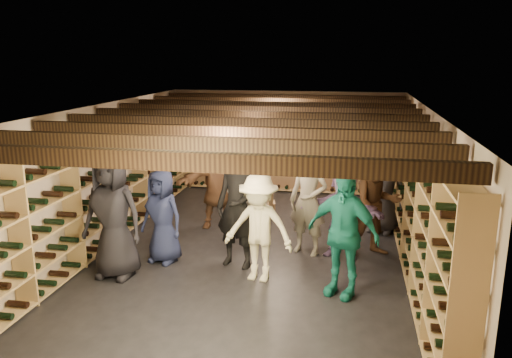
{
  "coord_description": "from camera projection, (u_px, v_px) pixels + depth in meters",
  "views": [
    {
      "loc": [
        1.52,
        -7.85,
        3.22
      ],
      "look_at": [
        -0.0,
        0.2,
        1.18
      ],
      "focal_mm": 35.0,
      "sensor_mm": 36.0,
      "label": 1
    }
  ],
  "objects": [
    {
      "name": "ground",
      "position": [
        254.0,
        249.0,
        8.54
      ],
      "size": [
        8.0,
        8.0,
        0.0
      ],
      "primitive_type": "plane",
      "color": "black",
      "rests_on": "ground"
    },
    {
      "name": "person_11",
      "position": [
        343.0,
        213.0,
        8.06
      ],
      "size": [
        1.45,
        0.77,
        1.49
      ],
      "primitive_type": "imported",
      "rotation": [
        0.0,
        0.0,
        -0.25
      ],
      "color": "#846497",
      "rests_on": "ground"
    },
    {
      "name": "person_7",
      "position": [
        308.0,
        201.0,
        8.16
      ],
      "size": [
        0.76,
        0.62,
        1.79
      ],
      "primitive_type": "imported",
      "rotation": [
        0.0,
        0.0,
        -0.34
      ],
      "color": "gray",
      "rests_on": "ground"
    },
    {
      "name": "person_9",
      "position": [
        244.0,
        190.0,
        9.31
      ],
      "size": [
        1.14,
        0.87,
        1.56
      ],
      "primitive_type": "imported",
      "rotation": [
        0.0,
        0.0,
        -0.32
      ],
      "color": "#B1AEA3",
      "rests_on": "ground"
    },
    {
      "name": "person_3",
      "position": [
        259.0,
        228.0,
        7.19
      ],
      "size": [
        1.11,
        0.75,
        1.6
      ],
      "primitive_type": "imported",
      "rotation": [
        0.0,
        0.0,
        -0.16
      ],
      "color": "beige",
      "rests_on": "ground"
    },
    {
      "name": "wine_rack_left",
      "position": [
        110.0,
        181.0,
        8.75
      ],
      "size": [
        0.32,
        7.5,
        2.15
      ],
      "color": "tan",
      "rests_on": "ground"
    },
    {
      "name": "person_12",
      "position": [
        383.0,
        188.0,
        9.18
      ],
      "size": [
        0.97,
        0.81,
        1.69
      ],
      "primitive_type": "imported",
      "rotation": [
        0.0,
        0.0,
        -0.38
      ],
      "color": "#2E2E33",
      "rests_on": "ground"
    },
    {
      "name": "person_6",
      "position": [
        162.0,
        216.0,
        7.86
      ],
      "size": [
        0.84,
        0.67,
        1.5
      ],
      "primitive_type": "imported",
      "rotation": [
        0.0,
        0.0,
        -0.29
      ],
      "color": "#1C2345",
      "rests_on": "ground"
    },
    {
      "name": "ceiling",
      "position": [
        254.0,
        108.0,
        7.96
      ],
      "size": [
        5.5,
        8.0,
        0.01
      ],
      "primitive_type": "cube",
      "color": "beige",
      "rests_on": "walls"
    },
    {
      "name": "person_5",
      "position": [
        218.0,
        183.0,
        9.48
      ],
      "size": [
        1.68,
        1.05,
        1.72
      ],
      "primitive_type": "imported",
      "rotation": [
        0.0,
        0.0,
        0.37
      ],
      "color": "brown",
      "rests_on": "ground"
    },
    {
      "name": "crate_stack_right",
      "position": [
        256.0,
        207.0,
        9.74
      ],
      "size": [
        0.56,
        0.44,
        0.68
      ],
      "rotation": [
        0.0,
        0.0,
        0.23
      ],
      "color": "tan",
      "rests_on": "ground"
    },
    {
      "name": "person_1",
      "position": [
        237.0,
        208.0,
        7.65
      ],
      "size": [
        0.78,
        0.6,
        1.9
      ],
      "primitive_type": "imported",
      "rotation": [
        0.0,
        0.0,
        -0.23
      ],
      "color": "black",
      "rests_on": "ground"
    },
    {
      "name": "wine_rack_right",
      "position": [
        415.0,
        196.0,
        7.82
      ],
      "size": [
        0.32,
        7.5,
        2.15
      ],
      "color": "tan",
      "rests_on": "ground"
    },
    {
      "name": "person_0",
      "position": [
        113.0,
        215.0,
        7.28
      ],
      "size": [
        0.97,
        0.67,
        1.89
      ],
      "primitive_type": "imported",
      "rotation": [
        0.0,
        0.0,
        -0.08
      ],
      "color": "black",
      "rests_on": "ground"
    },
    {
      "name": "person_8",
      "position": [
        376.0,
        204.0,
        8.07
      ],
      "size": [
        1.04,
        0.94,
        1.75
      ],
      "primitive_type": "imported",
      "rotation": [
        0.0,
        0.0,
        0.4
      ],
      "color": "#432918",
      "rests_on": "ground"
    },
    {
      "name": "ceiling_joists",
      "position": [
        254.0,
        117.0,
        8.0
      ],
      "size": [
        5.4,
        7.12,
        0.18
      ],
      "color": "black",
      "rests_on": "ground"
    },
    {
      "name": "crate_stack_left",
      "position": [
        260.0,
        206.0,
        10.09
      ],
      "size": [
        0.54,
        0.4,
        0.51
      ],
      "rotation": [
        0.0,
        0.0,
        -0.15
      ],
      "color": "tan",
      "rests_on": "ground"
    },
    {
      "name": "wine_rack_back",
      "position": [
        284.0,
        147.0,
        11.93
      ],
      "size": [
        4.7,
        0.3,
        2.15
      ],
      "color": "tan",
      "rests_on": "ground"
    },
    {
      "name": "walls",
      "position": [
        254.0,
        181.0,
        8.25
      ],
      "size": [
        5.52,
        8.02,
        2.4
      ],
      "color": "#C0AD95",
      "rests_on": "ground"
    },
    {
      "name": "person_4",
      "position": [
        343.0,
        234.0,
        6.72
      ],
      "size": [
        1.12,
        0.83,
        1.77
      ],
      "primitive_type": "imported",
      "rotation": [
        0.0,
        0.0,
        -0.43
      ],
      "color": "#177D69",
      "rests_on": "ground"
    },
    {
      "name": "crate_loose",
      "position": [
        263.0,
        206.0,
        10.69
      ],
      "size": [
        0.56,
        0.43,
        0.17
      ],
      "primitive_type": "cube",
      "rotation": [
        0.0,
        0.0,
        0.21
      ],
      "color": "tan",
      "rests_on": "ground"
    }
  ]
}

